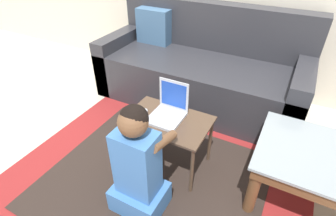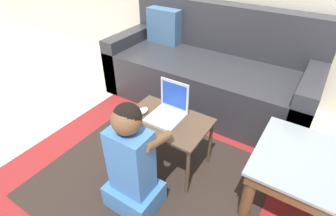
# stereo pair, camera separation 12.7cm
# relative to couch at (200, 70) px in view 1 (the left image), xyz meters

# --- Properties ---
(ground_plane) EXTENTS (16.00, 16.00, 0.00)m
(ground_plane) POSITION_rel_couch_xyz_m (0.11, -1.02, -0.32)
(ground_plane) COLOR beige
(area_rug) EXTENTS (2.08, 1.81, 0.01)m
(area_rug) POSITION_rel_couch_xyz_m (0.16, -1.21, -0.31)
(area_rug) COLOR maroon
(area_rug) RESTS_ON ground_plane
(couch) EXTENTS (1.99, 0.85, 0.92)m
(couch) POSITION_rel_couch_xyz_m (0.00, 0.00, 0.00)
(couch) COLOR #2D2D33
(couch) RESTS_ON ground_plane
(laptop_desk) EXTENTS (0.59, 0.39, 0.42)m
(laptop_desk) POSITION_rel_couch_xyz_m (0.16, -1.00, 0.05)
(laptop_desk) COLOR #4C3828
(laptop_desk) RESTS_ON ground_plane
(laptop) EXTENTS (0.22, 0.24, 0.25)m
(laptop) POSITION_rel_couch_xyz_m (0.14, -0.97, 0.14)
(laptop) COLOR #B7BCC6
(laptop) RESTS_ON laptop_desk
(computer_mouse) EXTENTS (0.06, 0.09, 0.03)m
(computer_mouse) POSITION_rel_couch_xyz_m (-0.03, -1.02, 0.12)
(computer_mouse) COLOR silver
(computer_mouse) RESTS_ON laptop_desk
(person_seated) EXTENTS (0.32, 0.37, 0.79)m
(person_seated) POSITION_rel_couch_xyz_m (0.18, -1.42, 0.03)
(person_seated) COLOR #3D70B2
(person_seated) RESTS_ON ground_plane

